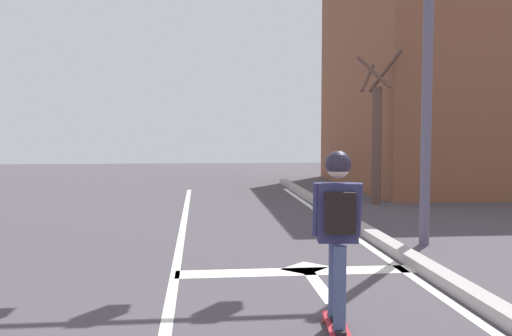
{
  "coord_description": "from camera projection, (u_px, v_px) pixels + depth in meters",
  "views": [
    {
      "loc": [
        0.4,
        -1.25,
        1.83
      ],
      "look_at": [
        1.11,
        5.81,
        1.35
      ],
      "focal_mm": 39.47,
      "sensor_mm": 36.0,
      "label": 1
    }
  ],
  "objects": [
    {
      "name": "roadside_tree",
      "position": [
        377.0,
        137.0,
        13.8
      ],
      "size": [
        1.12,
        1.13,
        3.78
      ],
      "color": "brown",
      "rests_on": "ground"
    },
    {
      "name": "stop_bar",
      "position": [
        296.0,
        272.0,
        7.27
      ],
      "size": [
        3.11,
        0.4,
        0.01
      ],
      "primitive_type": "cube",
      "color": "silver",
      "rests_on": "ground"
    },
    {
      "name": "lane_arrow_head",
      "position": [
        305.0,
        268.0,
        7.46
      ],
      "size": [
        0.71,
        0.71,
        0.01
      ],
      "primitive_type": "cube",
      "rotation": [
        0.0,
        0.0,
        0.79
      ],
      "color": "silver",
      "rests_on": "ground"
    },
    {
      "name": "lane_line_center",
      "position": [
        176.0,
        271.0,
        7.29
      ],
      "size": [
        0.12,
        20.0,
        0.01
      ],
      "primitive_type": "cube",
      "color": "silver",
      "rests_on": "ground"
    },
    {
      "name": "curb_strip",
      "position": [
        414.0,
        260.0,
        7.61
      ],
      "size": [
        0.24,
        24.0,
        0.14
      ],
      "primitive_type": "cube",
      "color": "#A79E9C",
      "rests_on": "ground"
    },
    {
      "name": "skater",
      "position": [
        338.0,
        217.0,
        4.99
      ],
      "size": [
        0.44,
        0.6,
        1.57
      ],
      "color": "#414E74",
      "rests_on": "skateboard"
    },
    {
      "name": "skateboard",
      "position": [
        337.0,
        326.0,
        5.08
      ],
      "size": [
        0.26,
        0.8,
        0.08
      ],
      "color": "#AB212C",
      "rests_on": "ground"
    },
    {
      "name": "lane_arrow_stem",
      "position": [
        319.0,
        285.0,
        6.62
      ],
      "size": [
        0.16,
        1.4,
        0.01
      ],
      "primitive_type": "cube",
      "color": "silver",
      "rests_on": "ground"
    },
    {
      "name": "building_block",
      "position": [
        506.0,
        80.0,
        18.47
      ],
      "size": [
        10.55,
        8.31,
        6.94
      ],
      "primitive_type": "cube",
      "color": "brown",
      "rests_on": "ground"
    },
    {
      "name": "lane_line_curbside",
      "position": [
        396.0,
        266.0,
        7.59
      ],
      "size": [
        0.12,
        20.0,
        0.01
      ],
      "primitive_type": "cube",
      "color": "silver",
      "rests_on": "ground"
    }
  ]
}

